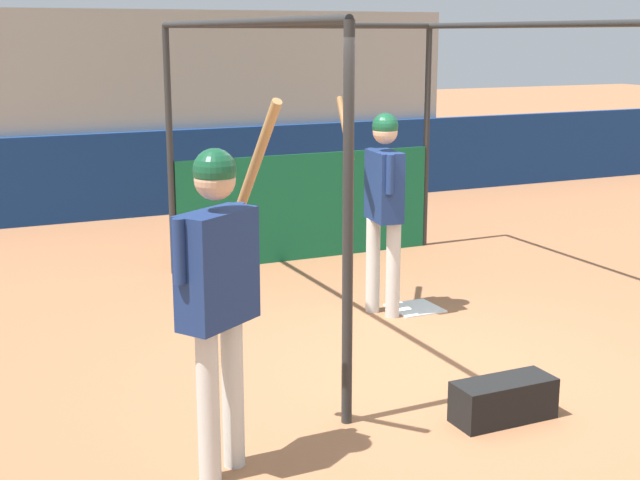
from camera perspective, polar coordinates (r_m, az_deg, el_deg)
ground_plane at (r=6.86m, az=7.05°, el=-8.58°), size 60.00×60.00×0.00m
outfield_wall at (r=12.86m, az=-9.19°, el=4.32°), size 24.00×0.12×1.19m
bleacher_section at (r=14.37m, az=-11.14°, el=8.50°), size 8.70×3.20×2.87m
batting_cage at (r=9.25m, az=1.29°, el=4.96°), size 3.20×4.23×2.64m
home_plate at (r=8.42m, az=6.09°, el=-4.36°), size 0.44×0.44×0.02m
player_batter at (r=7.99m, az=4.05°, el=2.97°), size 0.52×0.90×1.96m
player_waiting at (r=5.02m, az=-6.52°, el=-2.45°), size 0.68×0.70×2.18m
equipment_bag at (r=6.15m, az=11.66°, el=-9.99°), size 0.70×0.28×0.28m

